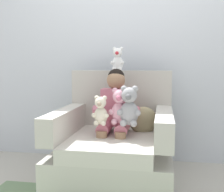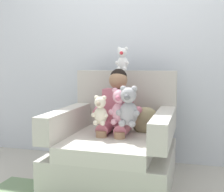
% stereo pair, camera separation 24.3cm
% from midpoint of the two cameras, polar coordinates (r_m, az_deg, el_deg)
% --- Properties ---
extents(ground_plane, '(8.00, 8.00, 0.00)m').
position_cam_midpoint_polar(ground_plane, '(2.67, 3.20, -16.92)').
color(ground_plane, '#ADA89E').
extents(back_wall, '(6.00, 0.10, 2.60)m').
position_cam_midpoint_polar(back_wall, '(3.20, 6.31, 10.62)').
color(back_wall, silver).
rests_on(back_wall, ground).
extents(armchair, '(1.00, 1.03, 0.99)m').
position_cam_midpoint_polar(armchair, '(2.61, 3.48, -10.23)').
color(armchair, '#BCB7AD').
rests_on(armchair, ground).
extents(seated_child, '(0.45, 0.39, 0.82)m').
position_cam_midpoint_polar(seated_child, '(2.59, 3.56, -2.75)').
color(seated_child, '#C66B7F').
rests_on(seated_child, armchair).
extents(plush_pink, '(0.19, 0.15, 0.31)m').
position_cam_midpoint_polar(plush_pink, '(2.44, 4.40, -2.27)').
color(plush_pink, '#EAA8BC').
rests_on(plush_pink, armchair).
extents(plush_grey, '(0.20, 0.16, 0.34)m').
position_cam_midpoint_polar(plush_grey, '(2.37, 6.23, -2.27)').
color(plush_grey, '#9E9EA3').
rests_on(plush_grey, armchair).
extents(plush_cream, '(0.15, 0.12, 0.25)m').
position_cam_midpoint_polar(plush_cream, '(2.42, 0.53, -3.04)').
color(plush_cream, silver).
rests_on(plush_cream, armchair).
extents(plush_white_on_backrest, '(0.14, 0.12, 0.24)m').
position_cam_midpoint_polar(plush_white_on_backrest, '(2.90, 4.52, 7.23)').
color(plush_white_on_backrest, white).
rests_on(plush_white_on_backrest, armchair).
extents(throw_pillow, '(0.28, 0.17, 0.26)m').
position_cam_midpoint_polar(throw_pillow, '(2.66, 9.30, -4.98)').
color(throw_pillow, '#998C66').
rests_on(throw_pillow, armchair).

